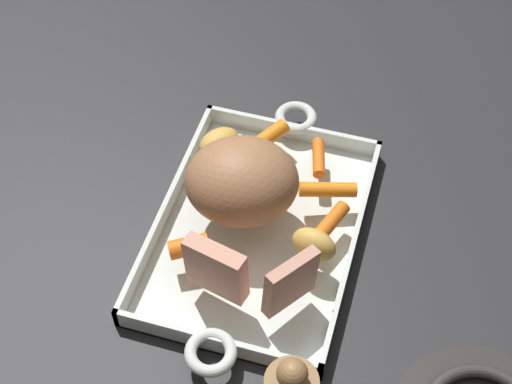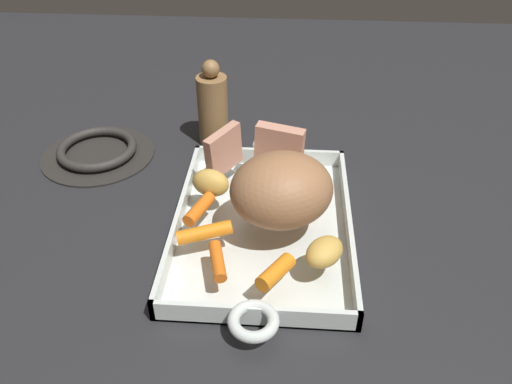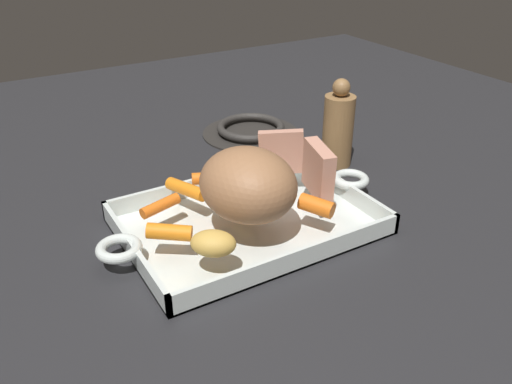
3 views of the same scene
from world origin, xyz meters
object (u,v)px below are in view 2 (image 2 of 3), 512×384
Objects in this scene: roast_slice_thin at (224,151)px; pork_roast at (281,190)px; baby_carrot_center_right at (199,209)px; potato_halved at (211,183)px; baby_carrot_northeast at (204,233)px; potato_corner at (324,252)px; pepper_mill at (213,108)px; roast_slice_outer at (279,149)px; stove_burner_rear at (98,151)px; baby_carrot_northwest at (310,177)px; roasting_dish at (263,225)px; baby_carrot_long at (276,272)px; baby_carrot_short at (218,261)px.

pork_roast is at bearing 38.93° from roast_slice_thin.
potato_halved is (-0.04, 0.01, 0.01)m from baby_carrot_center_right.
pork_roast reaches higher than baby_carrot_northeast.
pepper_mill is (-0.33, -0.18, 0.02)m from potato_corner.
stove_burner_rear is at bearing -102.46° from roast_slice_outer.
pork_roast reaches higher than potato_corner.
roast_slice_thin is at bearing -102.05° from baby_carrot_northwest.
baby_carrot_northwest is 0.37m from stove_burner_rear.
roasting_dish is at bearing -117.53° from pork_roast.
roast_slice_thin reaches higher than stove_burner_rear.
baby_carrot_northeast is at bearing -2.52° from roast_slice_thin.
roasting_dish is at bearing 97.62° from baby_carrot_center_right.
roast_slice_outer is at bearing 138.52° from baby_carrot_center_right.
baby_carrot_long is 0.37× the size of pepper_mill.
baby_carrot_long is 0.97× the size of baby_carrot_short.
potato_corner is at bearing 51.23° from potato_halved.
roast_slice_outer reaches higher than potato_halved.
baby_carrot_northeast reaches higher than baby_carrot_center_right.
stove_burner_rear is at bearing -120.54° from pork_roast.
baby_carrot_center_right reaches higher than baby_carrot_short.
potato_halved is at bearing -168.96° from baby_carrot_short.
roast_slice_thin is 0.21m from baby_carrot_short.
potato_corner is (-0.03, 0.06, 0.01)m from baby_carrot_long.
baby_carrot_northwest is 0.15m from potato_halved.
pork_roast is 0.89× the size of pepper_mill.
baby_carrot_northeast is at bearing 16.42° from baby_carrot_center_right.
potato_corner is at bearing 5.39° from baby_carrot_northwest.
pepper_mill is at bearing -137.52° from roast_slice_outer.
roasting_dish is 7.69× the size of potato_corner.
baby_carrot_short reaches higher than roasting_dish.
potato_halved is (-0.14, -0.03, 0.01)m from baby_carrot_short.
baby_carrot_northwest is at bearing 137.81° from roasting_dish.
baby_carrot_short is 0.38m from stove_burner_rear.
baby_carrot_northeast is at bearing -124.47° from baby_carrot_long.
pork_roast reaches higher than roast_slice_outer.
roast_slice_outer is at bearing -162.70° from potato_corner.
baby_carrot_long is at bearing 1.03° from roast_slice_outer.
baby_carrot_northeast is 1.33× the size of potato_halved.
baby_carrot_center_right is 1.11× the size of potato_halved.
roasting_dish is 5.97× the size of baby_carrot_northeast.
pepper_mill is (-0.14, -0.04, -0.00)m from roast_slice_thin.
roast_slice_thin is at bearing -158.62° from baby_carrot_long.
baby_carrot_northeast is 1.29× the size of potato_corner.
roast_slice_thin reaches higher than baby_carrot_short.
baby_carrot_short is at bearing 40.81° from stove_burner_rear.
baby_carrot_northwest is (-0.08, 0.04, -0.04)m from pork_roast.
pepper_mill is (-0.36, -0.12, 0.02)m from baby_carrot_long.
baby_carrot_long is at bearing -12.22° from baby_carrot_northwest.
roast_slice_thin reaches higher than baby_carrot_center_right.
roast_slice_thin reaches higher than potato_halved.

